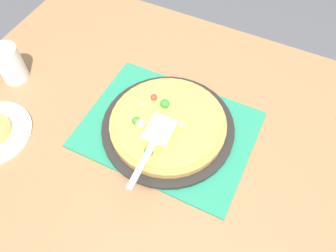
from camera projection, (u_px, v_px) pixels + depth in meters
ground_plane at (168, 217)px, 1.59m from camera, size 8.00×8.00×0.00m
dining_table at (168, 149)px, 1.06m from camera, size 1.40×1.00×0.75m
placemat at (168, 129)px, 0.97m from camera, size 0.48×0.36×0.01m
pizza_pan at (168, 127)px, 0.96m from camera, size 0.38×0.38×0.01m
pizza at (167, 123)px, 0.94m from camera, size 0.33×0.33×0.05m
cup_far at (10, 64)px, 1.04m from camera, size 0.08×0.08×0.12m
pizza_server at (153, 144)px, 0.86m from camera, size 0.07×0.23×0.01m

